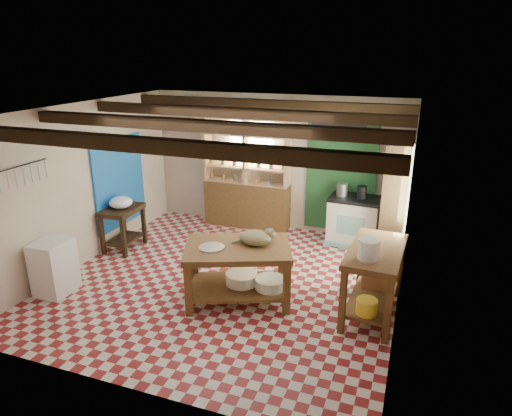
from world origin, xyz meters
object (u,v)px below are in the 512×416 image
(white_cabinet, at_px, (54,267))
(right_counter, at_px, (373,282))
(work_table, at_px, (238,273))
(prep_table, at_px, (123,228))
(cat, at_px, (256,238))
(stove, at_px, (354,220))

(white_cabinet, height_order, right_counter, right_counter)
(work_table, bearing_deg, right_counter, -13.67)
(prep_table, relative_size, cat, 1.70)
(stove, bearing_deg, prep_table, -153.39)
(work_table, xyz_separation_m, white_cabinet, (-2.57, -0.73, -0.01))
(work_table, distance_m, cat, 0.57)
(stove, bearing_deg, white_cabinet, -135.95)
(white_cabinet, relative_size, right_counter, 0.60)
(white_cabinet, bearing_deg, stove, 39.01)
(cat, bearing_deg, stove, 35.47)
(stove, bearing_deg, right_counter, -72.32)
(cat, bearing_deg, white_cabinet, 165.58)
(white_cabinet, xyz_separation_m, cat, (2.79, 0.86, 0.52))
(work_table, bearing_deg, stove, 42.58)
(work_table, xyz_separation_m, prep_table, (-2.55, 0.92, -0.02))
(work_table, height_order, right_counter, right_counter)
(white_cabinet, relative_size, cat, 1.77)
(work_table, height_order, stove, stove)
(work_table, height_order, cat, cat)
(white_cabinet, bearing_deg, work_table, 13.99)
(prep_table, distance_m, white_cabinet, 1.65)
(stove, xyz_separation_m, cat, (-1.02, -2.42, 0.48))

